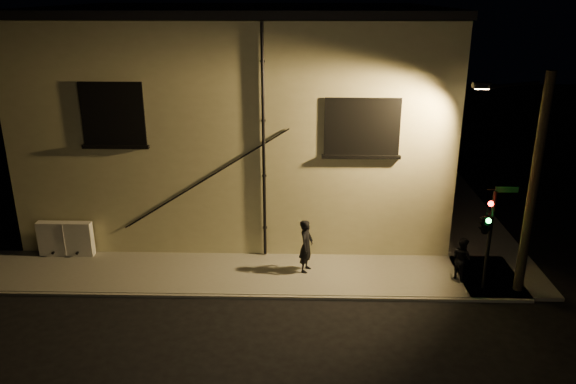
{
  "coord_description": "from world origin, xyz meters",
  "views": [
    {
      "loc": [
        -0.44,
        -15.96,
        9.39
      ],
      "look_at": [
        -0.92,
        1.8,
        3.01
      ],
      "focal_mm": 35.0,
      "sensor_mm": 36.0,
      "label": 1
    }
  ],
  "objects_px": {
    "utility_cabinet": "(66,239)",
    "pedestrian_b": "(461,258)",
    "streetlamp_pole": "(530,182)",
    "traffic_signal": "(486,223)",
    "pedestrian_a": "(306,246)"
  },
  "relations": [
    {
      "from": "pedestrian_b",
      "to": "streetlamp_pole",
      "type": "relative_size",
      "value": 0.21
    },
    {
      "from": "pedestrian_a",
      "to": "streetlamp_pole",
      "type": "height_order",
      "value": "streetlamp_pole"
    },
    {
      "from": "pedestrian_b",
      "to": "traffic_signal",
      "type": "height_order",
      "value": "traffic_signal"
    },
    {
      "from": "utility_cabinet",
      "to": "pedestrian_a",
      "type": "distance_m",
      "value": 8.93
    },
    {
      "from": "pedestrian_a",
      "to": "streetlamp_pole",
      "type": "xyz_separation_m",
      "value": [
        6.89,
        -1.07,
        2.77
      ]
    },
    {
      "from": "pedestrian_b",
      "to": "streetlamp_pole",
      "type": "distance_m",
      "value": 3.45
    },
    {
      "from": "utility_cabinet",
      "to": "pedestrian_b",
      "type": "height_order",
      "value": "pedestrian_b"
    },
    {
      "from": "traffic_signal",
      "to": "streetlamp_pole",
      "type": "xyz_separation_m",
      "value": [
        1.23,
        0.12,
        1.33
      ]
    },
    {
      "from": "pedestrian_a",
      "to": "streetlamp_pole",
      "type": "distance_m",
      "value": 7.5
    },
    {
      "from": "pedestrian_a",
      "to": "traffic_signal",
      "type": "bearing_deg",
      "value": -82.76
    },
    {
      "from": "utility_cabinet",
      "to": "pedestrian_b",
      "type": "distance_m",
      "value": 14.2
    },
    {
      "from": "pedestrian_a",
      "to": "utility_cabinet",
      "type": "bearing_deg",
      "value": 102.71
    },
    {
      "from": "utility_cabinet",
      "to": "pedestrian_a",
      "type": "height_order",
      "value": "pedestrian_a"
    },
    {
      "from": "streetlamp_pole",
      "to": "pedestrian_b",
      "type": "bearing_deg",
      "value": 158.14
    },
    {
      "from": "streetlamp_pole",
      "to": "traffic_signal",
      "type": "bearing_deg",
      "value": -174.57
    }
  ]
}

